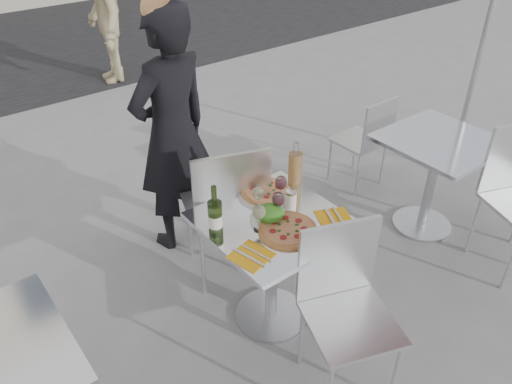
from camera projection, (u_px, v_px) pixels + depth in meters
ground at (271, 316)px, 3.10m from camera, size 80.00×80.00×0.00m
main_table at (272, 250)px, 2.79m from camera, size 0.72×0.72×0.75m
side_table_right at (435, 165)px, 3.55m from camera, size 0.72×0.72×0.75m
chair_far at (227, 204)px, 3.05m from camera, size 0.59×0.60×1.02m
chair_near at (344, 297)px, 2.48m from camera, size 0.55×0.55×0.93m
side_chair_rfar at (368, 136)px, 4.05m from camera, size 0.38×0.39×0.81m
woman_diner at (173, 133)px, 3.28m from camera, size 0.69×0.52×1.71m
pedestrian_b at (100, 11)px, 5.87m from camera, size 0.83×1.20×1.69m
pizza_near at (288, 229)px, 2.59m from camera, size 0.31×0.31×0.02m
pizza_far at (265, 192)px, 2.87m from camera, size 0.32×0.32×0.03m
salad_plate at (270, 214)px, 2.66m from camera, size 0.22×0.22×0.09m
wine_bottle at (215, 216)px, 2.51m from camera, size 0.07×0.08×0.29m
carafe at (295, 169)px, 2.89m from camera, size 0.08×0.08×0.29m
sugar_shaker at (291, 199)px, 2.74m from camera, size 0.06×0.06×0.11m
wineglass_white_a at (259, 213)px, 2.55m from camera, size 0.07×0.07×0.16m
wineglass_white_b at (258, 193)px, 2.69m from camera, size 0.07×0.07×0.16m
wineglass_red_a at (278, 200)px, 2.64m from camera, size 0.07×0.07×0.16m
wineglass_red_b at (281, 183)px, 2.77m from camera, size 0.07×0.07×0.16m
napkin_left at (251, 256)px, 2.43m from camera, size 0.22×0.22×0.01m
napkin_right at (334, 218)px, 2.68m from camera, size 0.24×0.24×0.01m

